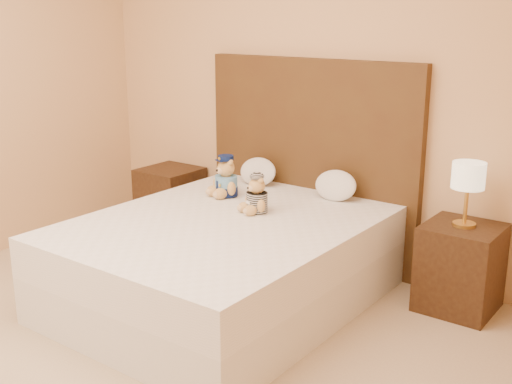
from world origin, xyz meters
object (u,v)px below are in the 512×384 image
nightstand_left (171,200)px  pillow_right (336,184)px  nightstand_right (460,267)px  pillow_left (258,170)px  teddy_police (226,176)px  teddy_prisoner (257,194)px  bed (225,261)px  lamp (468,179)px

nightstand_left → pillow_right: (1.58, 0.03, 0.39)m
nightstand_right → pillow_left: 1.65m
nightstand_left → teddy_police: bearing=-21.3°
teddy_prisoner → pillow_left: bearing=148.9°
bed → pillow_right: size_ratio=6.30×
bed → nightstand_left: same height
nightstand_right → lamp: bearing=180.0°
lamp → teddy_police: lamp is taller
lamp → bed: bearing=-147.4°
teddy_prisoner → nightstand_left: bearing=-179.4°
bed → pillow_right: bearing=68.6°
pillow_left → teddy_police: bearing=-89.7°
teddy_police → teddy_prisoner: (0.41, -0.19, -0.02)m
lamp → nightstand_left: bearing=180.0°
teddy_police → pillow_right: size_ratio=0.92×
lamp → pillow_left: size_ratio=1.27×
nightstand_right → lamp: lamp is taller
bed → nightstand_right: bearing=32.6°
nightstand_left → lamp: bearing=0.0°
nightstand_left → teddy_police: size_ratio=1.89×
nightstand_left → teddy_police: teddy_police is taller
teddy_prisoner → pillow_right: size_ratio=0.78×
bed → teddy_prisoner: 0.48m
pillow_left → pillow_right: bearing=0.0°
nightstand_left → pillow_left: pillow_left is taller
nightstand_right → teddy_police: (-1.60, -0.35, 0.42)m
nightstand_right → pillow_right: size_ratio=1.73×
teddy_police → nightstand_right: bearing=28.6°
pillow_right → teddy_prisoner: bearing=-114.7°
pillow_left → bed: bearing=-67.2°
nightstand_left → nightstand_right: 2.50m
nightstand_right → lamp: (-0.00, 0.00, 0.57)m
teddy_prisoner → pillow_left: 0.70m
nightstand_left → teddy_prisoner: teddy_prisoner is taller
nightstand_left → lamp: (2.50, 0.00, 0.57)m
pillow_right → teddy_police: bearing=-150.4°
nightstand_left → bed: bearing=-32.6°
teddy_police → pillow_right: bearing=45.8°
nightstand_left → pillow_left: (0.90, 0.03, 0.39)m
lamp → teddy_prisoner: lamp is taller
bed → pillow_left: (-0.35, 0.83, 0.39)m
bed → nightstand_right: same height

